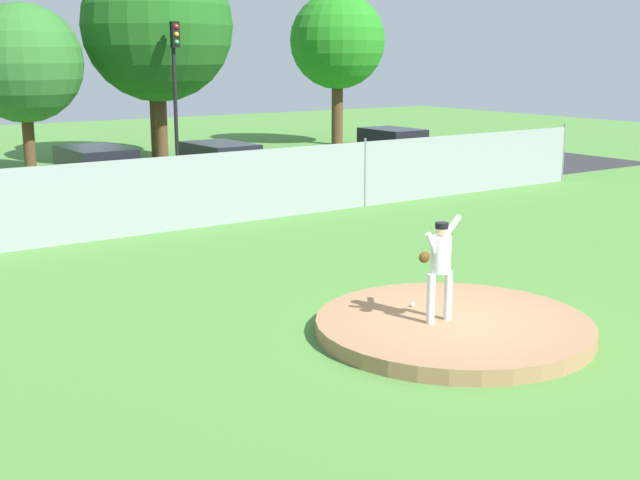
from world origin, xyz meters
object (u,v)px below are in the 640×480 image
baseball (412,305)px  parked_car_silver (221,170)px  pitcher_youth (440,261)px  parked_car_charcoal (97,179)px  traffic_light_far (175,73)px  parked_car_burgundy (392,153)px  traffic_cone_orange (288,175)px

baseball → parked_car_silver: bearing=75.3°
pitcher_youth → parked_car_charcoal: pitcher_youth is taller
parked_car_charcoal → traffic_light_far: bearing=43.6°
parked_car_charcoal → parked_car_burgundy: parked_car_charcoal is taller
traffic_cone_orange → pitcher_youth: bearing=-114.3°
traffic_light_far → parked_car_charcoal: bearing=-136.4°
baseball → parked_car_burgundy: bearing=51.6°
parked_car_silver → traffic_light_far: 5.46m
traffic_cone_orange → parked_car_silver: bearing=-160.8°
pitcher_youth → parked_car_silver: size_ratio=0.37×
baseball → parked_car_silver: 13.81m
pitcher_youth → parked_car_burgundy: bearing=52.7°
baseball → traffic_light_far: size_ratio=0.01×
parked_car_silver → traffic_cone_orange: (3.26, 1.13, -0.54)m
baseball → parked_car_burgundy: parked_car_burgundy is taller
traffic_light_far → parked_car_burgundy: bearing=-30.4°
pitcher_youth → baseball: (0.18, 0.83, -0.96)m
pitcher_youth → parked_car_burgundy: size_ratio=0.40×
parked_car_silver → traffic_cone_orange: 3.49m
parked_car_charcoal → traffic_cone_orange: bearing=8.6°
baseball → pitcher_youth: bearing=-102.2°
parked_car_burgundy → traffic_cone_orange: 4.34m
pitcher_youth → parked_car_silver: bearing=75.5°
parked_car_charcoal → parked_car_silver: parked_car_charcoal is taller
baseball → parked_car_silver: size_ratio=0.02×
parked_car_burgundy → parked_car_charcoal: bearing=-177.5°
baseball → traffic_cone_orange: bearing=65.0°
pitcher_youth → parked_car_silver: 14.66m
traffic_cone_orange → parked_car_charcoal: bearing=-171.4°
parked_car_silver → traffic_light_far: (0.68, 4.55, 2.94)m
baseball → traffic_light_far: 18.70m
parked_car_burgundy → traffic_cone_orange: parked_car_burgundy is taller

